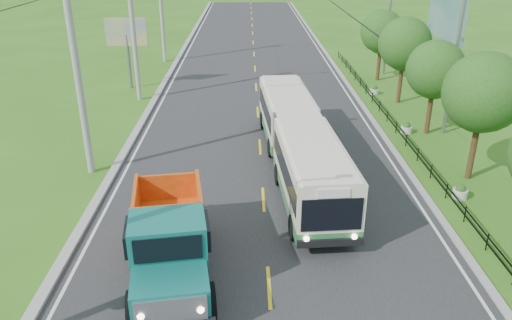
{
  "coord_description": "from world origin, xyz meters",
  "views": [
    {
      "loc": [
        -0.65,
        -13.16,
        10.4
      ],
      "look_at": [
        -0.32,
        5.98,
        1.9
      ],
      "focal_mm": 35.0,
      "sensor_mm": 36.0,
      "label": 1
    }
  ],
  "objects_px": {
    "tree_fifth": "(405,46)",
    "planter_far": "(374,90)",
    "planter_near": "(460,192)",
    "planter_mid": "(406,128)",
    "pole_far": "(161,4)",
    "billboard_left": "(126,37)",
    "bus": "(298,138)",
    "dump_truck": "(169,236)",
    "streetlight_far": "(388,14)",
    "tree_third": "(483,96)",
    "streetlight_mid": "(454,49)",
    "tree_back": "(382,34)",
    "tree_fourth": "(435,72)",
    "pole_mid": "(133,26)",
    "billboard_right": "(445,24)",
    "pole_near": "(77,69)"
  },
  "relations": [
    {
      "from": "planter_far",
      "to": "streetlight_far",
      "type": "bearing_deg",
      "value": 71.2
    },
    {
      "from": "pole_near",
      "to": "pole_mid",
      "type": "bearing_deg",
      "value": 90.0
    },
    {
      "from": "pole_far",
      "to": "billboard_left",
      "type": "bearing_deg",
      "value": -97.83
    },
    {
      "from": "bus",
      "to": "planter_near",
      "type": "bearing_deg",
      "value": -26.68
    },
    {
      "from": "planter_near",
      "to": "planter_mid",
      "type": "bearing_deg",
      "value": 90.0
    },
    {
      "from": "tree_fourth",
      "to": "dump_truck",
      "type": "relative_size",
      "value": 0.8
    },
    {
      "from": "streetlight_far",
      "to": "planter_near",
      "type": "relative_size",
      "value": 13.54
    },
    {
      "from": "bus",
      "to": "dump_truck",
      "type": "xyz_separation_m",
      "value": [
        -4.98,
        -8.21,
        -0.17
      ]
    },
    {
      "from": "billboard_left",
      "to": "dump_truck",
      "type": "relative_size",
      "value": 0.77
    },
    {
      "from": "tree_back",
      "to": "planter_near",
      "type": "xyz_separation_m",
      "value": [
        -1.26,
        -20.14,
        -3.37
      ]
    },
    {
      "from": "streetlight_mid",
      "to": "planter_far",
      "type": "bearing_deg",
      "value": 104.32
    },
    {
      "from": "streetlight_far",
      "to": "billboard_right",
      "type": "xyz_separation_m",
      "value": [
        1.66,
        -8.0,
        0.44
      ]
    },
    {
      "from": "planter_far",
      "to": "billboard_left",
      "type": "height_order",
      "value": "billboard_left"
    },
    {
      "from": "pole_near",
      "to": "tree_fourth",
      "type": "bearing_deg",
      "value": 15.84
    },
    {
      "from": "billboard_left",
      "to": "billboard_right",
      "type": "height_order",
      "value": "billboard_right"
    },
    {
      "from": "streetlight_mid",
      "to": "dump_truck",
      "type": "relative_size",
      "value": 1.35
    },
    {
      "from": "pole_near",
      "to": "billboard_left",
      "type": "height_order",
      "value": "pole_near"
    },
    {
      "from": "tree_fifth",
      "to": "planter_mid",
      "type": "distance_m",
      "value": 7.21
    },
    {
      "from": "planter_near",
      "to": "bus",
      "type": "distance_m",
      "value": 7.6
    },
    {
      "from": "pole_near",
      "to": "tree_third",
      "type": "height_order",
      "value": "pole_near"
    },
    {
      "from": "planter_mid",
      "to": "billboard_left",
      "type": "xyz_separation_m",
      "value": [
        -18.1,
        10.0,
        3.58
      ]
    },
    {
      "from": "tree_fourth",
      "to": "bus",
      "type": "xyz_separation_m",
      "value": [
        -8.13,
        -5.23,
        -1.88
      ]
    },
    {
      "from": "pole_near",
      "to": "pole_mid",
      "type": "relative_size",
      "value": 1.0
    },
    {
      "from": "pole_far",
      "to": "dump_truck",
      "type": "bearing_deg",
      "value": -81.18
    },
    {
      "from": "billboard_left",
      "to": "streetlight_mid",
      "type": "bearing_deg",
      "value": -26.4
    },
    {
      "from": "planter_mid",
      "to": "dump_truck",
      "type": "bearing_deg",
      "value": -131.71
    },
    {
      "from": "streetlight_mid",
      "to": "planter_near",
      "type": "height_order",
      "value": "streetlight_mid"
    },
    {
      "from": "streetlight_far",
      "to": "planter_far",
      "type": "height_order",
      "value": "streetlight_far"
    },
    {
      "from": "pole_near",
      "to": "tree_fourth",
      "type": "xyz_separation_m",
      "value": [
        18.12,
        5.14,
        -1.51
      ]
    },
    {
      "from": "streetlight_mid",
      "to": "dump_truck",
      "type": "bearing_deg",
      "value": -136.26
    },
    {
      "from": "tree_fourth",
      "to": "planter_mid",
      "type": "bearing_deg",
      "value": -173.61
    },
    {
      "from": "tree_fifth",
      "to": "planter_far",
      "type": "xyz_separation_m",
      "value": [
        -1.26,
        1.86,
        -3.57
      ]
    },
    {
      "from": "pole_mid",
      "to": "dump_truck",
      "type": "bearing_deg",
      "value": -76.13
    },
    {
      "from": "bus",
      "to": "pole_near",
      "type": "bearing_deg",
      "value": 175.83
    },
    {
      "from": "tree_fourth",
      "to": "streetlight_mid",
      "type": "bearing_deg",
      "value": -10.15
    },
    {
      "from": "tree_third",
      "to": "bus",
      "type": "bearing_deg",
      "value": 174.56
    },
    {
      "from": "pole_mid",
      "to": "pole_far",
      "type": "bearing_deg",
      "value": 90.0
    },
    {
      "from": "planter_far",
      "to": "bus",
      "type": "bearing_deg",
      "value": -117.7
    },
    {
      "from": "tree_fourth",
      "to": "streetlight_far",
      "type": "distance_m",
      "value": 13.94
    },
    {
      "from": "streetlight_mid",
      "to": "planter_near",
      "type": "distance_m",
      "value": 9.46
    },
    {
      "from": "tree_fourth",
      "to": "planter_near",
      "type": "xyz_separation_m",
      "value": [
        -1.26,
        -8.14,
        -3.3
      ]
    },
    {
      "from": "tree_third",
      "to": "streetlight_mid",
      "type": "xyz_separation_m",
      "value": [
        0.79,
        5.86,
        0.92
      ]
    },
    {
      "from": "tree_third",
      "to": "planter_far",
      "type": "height_order",
      "value": "tree_third"
    },
    {
      "from": "tree_back",
      "to": "tree_fifth",
      "type": "bearing_deg",
      "value": -90.0
    },
    {
      "from": "tree_back",
      "to": "bus",
      "type": "xyz_separation_m",
      "value": [
        -8.13,
        -17.23,
        -1.95
      ]
    },
    {
      "from": "streetlight_mid",
      "to": "planter_near",
      "type": "bearing_deg",
      "value": -104.32
    },
    {
      "from": "tree_fifth",
      "to": "streetlight_far",
      "type": "bearing_deg",
      "value": 84.29
    },
    {
      "from": "pole_far",
      "to": "tree_back",
      "type": "distance_m",
      "value": 19.43
    },
    {
      "from": "planter_mid",
      "to": "billboard_right",
      "type": "xyz_separation_m",
      "value": [
        3.7,
        6.0,
        5.06
      ]
    },
    {
      "from": "tree_fifth",
      "to": "billboard_left",
      "type": "relative_size",
      "value": 1.12
    }
  ]
}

